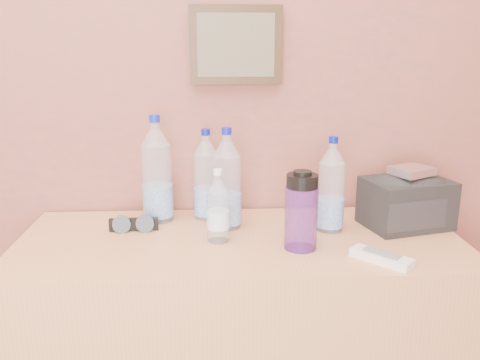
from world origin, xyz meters
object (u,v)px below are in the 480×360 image
toiletry_bag (406,200)px  pet_large_a (206,179)px  nalgene_bottle (301,211)px  ac_remote (381,258)px  pet_large_b (157,175)px  pet_large_c (227,184)px  foil_packet (411,171)px  sunglasses (134,224)px  pet_small (218,210)px  dresser (240,359)px  pet_large_d (331,190)px

toiletry_bag → pet_large_a: bearing=155.7°
nalgene_bottle → ac_remote: size_ratio=1.36×
pet_large_b → pet_large_c: 0.24m
ac_remote → foil_packet: foil_packet is taller
pet_large_b → ac_remote: pet_large_b is taller
nalgene_bottle → sunglasses: size_ratio=1.50×
pet_large_a → pet_large_b: (-0.16, -0.01, 0.02)m
pet_large_c → foil_packet: (0.57, -0.04, 0.04)m
sunglasses → toiletry_bag: toiletry_bag is taller
pet_large_b → nalgene_bottle: 0.51m
ac_remote → pet_small: bearing=-156.0°
ac_remote → dresser: bearing=-161.6°
pet_small → nalgene_bottle: size_ratio=0.96×
pet_large_a → toiletry_bag: pet_large_a is taller
nalgene_bottle → sunglasses: bearing=161.4°
pet_large_b → sunglasses: size_ratio=2.30×
pet_large_a → pet_small: (0.04, -0.21, -0.04)m
pet_large_a → pet_large_d: bearing=-19.2°
pet_large_a → sunglasses: bearing=-154.5°
dresser → toiletry_bag: 0.74m
pet_large_b → ac_remote: (0.63, -0.37, -0.14)m
toiletry_bag → foil_packet: foil_packet is taller
dresser → pet_large_d: size_ratio=4.48×
dresser → ac_remote: 0.60m
pet_small → toiletry_bag: size_ratio=0.86×
pet_large_c → pet_small: bearing=-103.9°
toiletry_bag → pet_small: bearing=175.0°
pet_small → foil_packet: bearing=7.8°
pet_large_a → pet_small: bearing=-80.3°
nalgene_bottle → pet_large_b: bearing=148.6°
toiletry_bag → pet_large_b: bearing=158.7°
pet_large_b → ac_remote: 0.75m
pet_large_d → foil_packet: pet_large_d is taller
toiletry_bag → nalgene_bottle: bearing=-170.1°
pet_large_a → ac_remote: size_ratio=1.80×
foil_packet → pet_large_b: bearing=171.9°
pet_large_c → foil_packet: pet_large_c is taller
toiletry_bag → foil_packet: size_ratio=2.21×
pet_large_d → nalgene_bottle: bearing=-129.3°
pet_large_c → toiletry_bag: (0.57, -0.02, -0.05)m
pet_large_a → pet_large_c: pet_large_c is taller
pet_large_d → foil_packet: size_ratio=2.57×
pet_large_c → ac_remote: bearing=-35.5°
sunglasses → foil_packet: bearing=-3.6°
pet_large_b → pet_large_d: 0.56m
toiletry_bag → foil_packet: 0.10m
pet_large_b → pet_large_c: pet_large_b is taller
sunglasses → toiletry_bag: (0.87, -0.00, 0.07)m
nalgene_bottle → sunglasses: nalgene_bottle is taller
pet_small → toiletry_bag: 0.61m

